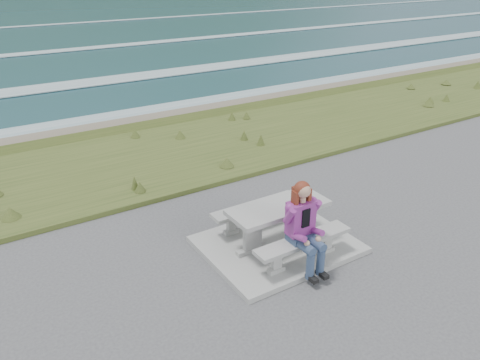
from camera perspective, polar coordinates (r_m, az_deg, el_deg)
The scene contains 8 objects.
concrete_slab at distance 8.53m, azimuth 4.55°, elevation -7.86°, with size 2.60×2.10×0.10m, color gray.
picnic_table at distance 8.21m, azimuth 4.70°, elevation -4.15°, with size 1.80×0.75×0.75m.
bench_landward at distance 7.86m, azimuth 7.70°, elevation -7.72°, with size 1.80×0.35×0.45m.
bench_seaward at distance 8.82m, azimuth 1.93°, elevation -3.60°, with size 1.80×0.35×0.45m.
grass_verge at distance 12.45m, azimuth -9.24°, elevation 2.68°, with size 160.00×4.50×0.22m, color #37491B.
shore_drop at distance 15.02m, azimuth -13.73°, elevation 6.21°, with size 160.00×0.80×2.20m, color #706854.
ocean at distance 31.74m, azimuth -24.11°, elevation 11.30°, with size 1600.00×1600.00×0.09m.
seated_woman at distance 7.62m, azimuth 8.02°, elevation -7.10°, with size 0.45×0.77×1.50m.
Camera 1 is at (-4.37, -5.68, 4.68)m, focal length 35.00 mm.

